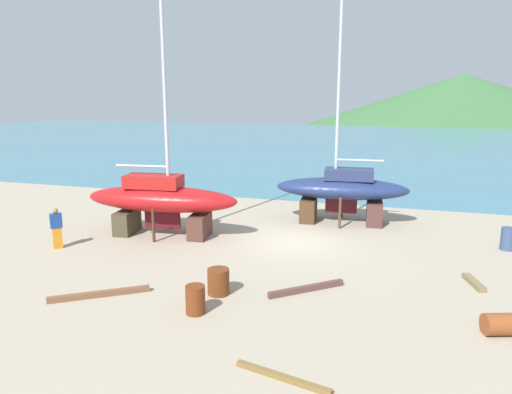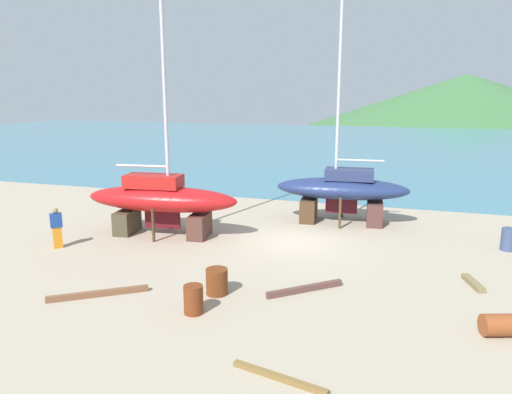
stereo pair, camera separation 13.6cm
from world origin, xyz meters
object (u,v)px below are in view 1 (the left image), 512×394
sailboat_far_slipway (161,199)px  barrel_tipped_right (195,300)px  barrel_rust_near (508,239)px  sailboat_mid_port (342,190)px  barrel_tipped_center (502,324)px  worker (57,228)px  barrel_rust_far (218,282)px

sailboat_far_slipway → barrel_tipped_right: (4.39, -6.44, -1.18)m
sailboat_far_slipway → barrel_rust_near: size_ratio=13.16×
sailboat_far_slipway → barrel_rust_near: sailboat_far_slipway is taller
sailboat_far_slipway → sailboat_mid_port: size_ratio=1.16×
barrel_tipped_right → barrel_rust_near: bearing=42.3°
sailboat_far_slipway → barrel_tipped_center: size_ratio=12.47×
worker → sailboat_mid_port: bearing=81.5°
sailboat_far_slipway → barrel_tipped_center: sailboat_far_slipway is taller
sailboat_mid_port → sailboat_far_slipway: bearing=26.6°
barrel_tipped_center → barrel_rust_far: (-7.79, 0.25, 0.12)m
barrel_tipped_right → sailboat_far_slipway: bearing=124.3°
sailboat_far_slipway → barrel_tipped_center: bearing=-29.1°
barrel_tipped_right → sailboat_mid_port: bearing=75.8°
barrel_rust_near → barrel_tipped_right: bearing=-137.7°
barrel_rust_far → sailboat_mid_port: bearing=74.6°
worker → barrel_rust_far: (7.63, -2.24, -0.44)m
worker → barrel_tipped_right: 8.34m
barrel_tipped_center → barrel_rust_near: size_ratio=1.06×
sailboat_mid_port → barrel_tipped_right: bearing=71.2°
sailboat_far_slipway → worker: 4.24m
sailboat_mid_port → worker: sailboat_mid_port is taller
worker → barrel_tipped_right: bearing=20.7°
barrel_tipped_right → barrel_tipped_center: size_ratio=0.87×
sailboat_mid_port → barrel_tipped_center: size_ratio=10.70×
sailboat_far_slipway → barrel_rust_far: (4.53, -5.04, -1.19)m
barrel_rust_far → barrel_rust_near: 11.71m
sailboat_mid_port → barrel_tipped_right: sailboat_mid_port is taller
sailboat_far_slipway → barrel_rust_far: size_ratio=14.63×
sailboat_mid_port → barrel_rust_far: size_ratio=12.56×
sailboat_far_slipway → sailboat_mid_port: sailboat_far_slipway is taller
barrel_tipped_right → barrel_rust_far: bearing=84.3°
worker → barrel_rust_near: 17.61m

